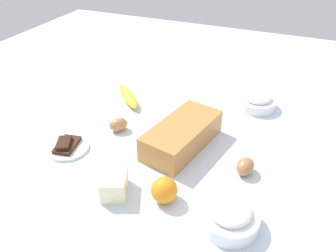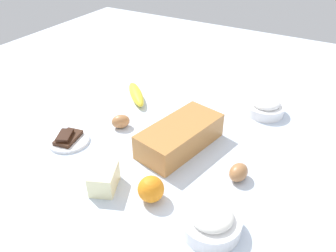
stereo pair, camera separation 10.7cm
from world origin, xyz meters
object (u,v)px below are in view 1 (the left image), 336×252
chocolate_plate (67,146)px  egg_near_butter (118,125)px  butter_block (114,184)px  banana (128,96)px  loaf_pan (182,135)px  orange_fruit (164,190)px  flour_bowl (229,216)px  sugar_bowl (257,101)px  egg_beside_bowl (245,166)px

chocolate_plate → egg_near_butter: bearing=148.1°
butter_block → chocolate_plate: bearing=-114.2°
banana → egg_near_butter: size_ratio=3.06×
butter_block → chocolate_plate: 0.25m
loaf_pan → orange_fruit: loaf_pan is taller
flour_bowl → butter_block: 0.30m
sugar_bowl → egg_beside_bowl: sugar_bowl is taller
flour_bowl → butter_block: bearing=-88.0°
sugar_bowl → butter_block: (0.59, -0.26, 0.00)m
loaf_pan → orange_fruit: (0.23, 0.04, -0.01)m
banana → orange_fruit: bearing=38.3°
loaf_pan → orange_fruit: size_ratio=4.40×
loaf_pan → egg_near_butter: bearing=-76.9°
flour_bowl → loaf_pan: bearing=-139.5°
loaf_pan → egg_beside_bowl: 0.22m
sugar_bowl → egg_near_butter: bearing=-50.2°
sugar_bowl → butter_block: 0.64m
egg_beside_bowl → chocolate_plate: size_ratio=0.49×
orange_fruit → sugar_bowl: bearing=166.9°
flour_bowl → egg_beside_bowl: bearing=-178.8°
sugar_bowl → chocolate_plate: sugar_bowl is taller
loaf_pan → banana: (-0.19, -0.29, -0.02)m
loaf_pan → egg_near_butter: size_ratio=4.86×
egg_beside_bowl → chocolate_plate: 0.54m
butter_block → banana: bearing=-155.7°
flour_bowl → sugar_bowl: 0.58m
orange_fruit → loaf_pan: bearing=-170.1°
sugar_bowl → chocolate_plate: 0.69m
loaf_pan → flour_bowl: 0.33m
butter_block → egg_near_butter: size_ratio=1.45×
loaf_pan → butter_block: (0.26, -0.09, -0.01)m
loaf_pan → egg_beside_bowl: size_ratio=4.69×
loaf_pan → butter_block: bearing=-6.9°
flour_bowl → chocolate_plate: size_ratio=1.08×
sugar_bowl → banana: bearing=-73.2°
egg_near_butter → egg_beside_bowl: bearing=83.6°
banana → loaf_pan: bearing=57.3°
egg_near_butter → sugar_bowl: bearing=129.8°
loaf_pan → orange_fruit: bearing=22.2°
orange_fruit → egg_beside_bowl: orange_fruit is taller
butter_block → chocolate_plate: butter_block is taller
loaf_pan → sugar_bowl: size_ratio=2.19×
banana → egg_beside_bowl: bearing=64.4°
egg_near_butter → chocolate_plate: bearing=-31.9°
banana → butter_block: butter_block is taller
chocolate_plate → loaf_pan: bearing=116.0°
sugar_bowl → egg_near_butter: 0.52m
sugar_bowl → egg_near_butter: size_ratio=2.21×
loaf_pan → banana: loaf_pan is taller
egg_beside_bowl → butter_block: bearing=-55.3°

